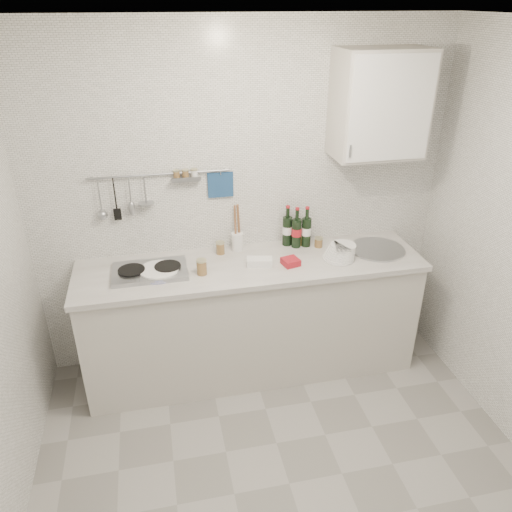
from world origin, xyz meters
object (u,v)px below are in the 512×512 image
Objects in this scene: wall_cabinet at (380,104)px; utensil_crock at (237,239)px; wine_bottles at (297,227)px; plate_stack_hob at (158,272)px; plate_stack_sink at (341,252)px.

wall_cabinet is 1.92× the size of utensil_crock.
plate_stack_hob is at bearing -167.59° from wine_bottles.
plate_stack_hob is 0.92× the size of wine_bottles.
utensil_crock is (-0.44, 0.03, -0.07)m from wine_bottles.
plate_stack_sink is at bearing -22.52° from utensil_crock.
wall_cabinet reaches higher than utensil_crock.
plate_stack_sink reaches higher than plate_stack_hob.
utensil_crock reaches higher than wine_bottles.
wine_bottles reaches higher than plate_stack_hob.
utensil_crock reaches higher than plate_stack_sink.
plate_stack_sink is at bearing -46.26° from wine_bottles.
wall_cabinet is at bearing -6.25° from utensil_crock.
wall_cabinet is at bearing 34.74° from plate_stack_sink.
plate_stack_hob is 1.28m from plate_stack_sink.
utensil_crock is (-0.96, 0.10, -0.94)m from wall_cabinet.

